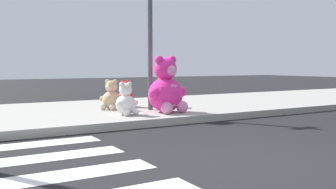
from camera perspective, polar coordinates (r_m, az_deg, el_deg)
The scene contains 8 objects.
ground_plane at distance 4.59m, azimuth 12.20°, elevation -10.37°, with size 60.00×60.00×0.00m, color black.
sidewalk at distance 9.05m, azimuth -10.65°, elevation -2.57°, with size 28.00×4.40×0.15m, color #9E9B93.
sign_pole at distance 8.67m, azimuth -2.69°, elevation 8.93°, with size 0.56×0.11×3.20m.
plush_pink_large at distance 8.19m, azimuth -0.22°, elevation 0.73°, with size 0.94×0.84×1.22m.
plush_white at distance 7.81m, azimuth -6.24°, elevation -1.07°, with size 0.51×0.47×0.68m.
plush_lime at distance 9.30m, azimuth -1.08°, elevation -0.03°, with size 0.52×0.52×0.73m.
plush_tan at distance 8.82m, azimuth -8.52°, elevation -0.43°, with size 0.50×0.49×0.69m.
plush_red at distance 9.36m, azimuth -6.47°, elevation -0.23°, with size 0.46×0.49×0.65m.
Camera 1 is at (-3.01, -3.26, 1.16)m, focal length 40.81 mm.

